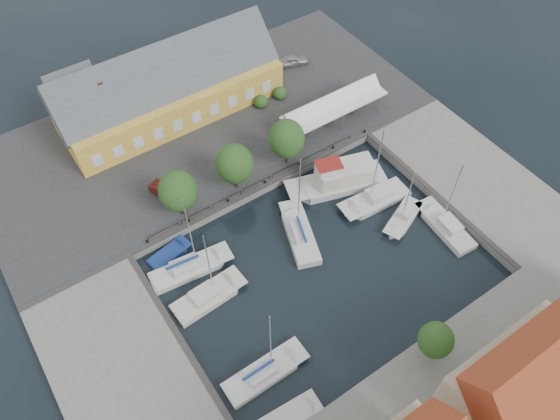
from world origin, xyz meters
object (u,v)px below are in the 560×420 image
Objects in this scene: east_boat_b at (403,218)px; west_boat_d at (264,374)px; tent_canopy at (335,105)px; launch_sw at (289,417)px; east_boat_c at (446,228)px; car_silver at (293,60)px; west_boat_b at (207,297)px; car_red at (167,192)px; warehouse at (163,90)px; west_boat_a at (189,269)px; launch_nw at (169,255)px; trawler at (340,180)px; east_boat_a at (376,200)px; center_sailboat at (300,235)px.

east_boat_b is 23.71m from west_boat_d.
tent_canopy is 2.41× the size of launch_sw.
east_boat_c reaches higher than east_boat_b.
west_boat_b is at bearing 150.54° from car_silver.
tent_canopy is 12.94m from car_silver.
car_red is at bearing 84.87° from launch_sw.
west_boat_a is at bearing -111.93° from warehouse.
tent_canopy reaches higher than launch_nw.
launch_sw is (0.12, -14.32, -0.17)m from west_boat_b.
east_boat_c reaches higher than trawler.
west_boat_d is (0.26, -13.85, -0.00)m from west_boat_a.
launch_nw is (-3.47, -6.72, -1.63)m from car_red.
warehouse is 2.63× the size of west_boat_b.
east_boat_b is at bearing 15.37° from west_boat_d.
east_boat_c is at bearing -27.56° from launch_nw.
launch_sw is (-22.22, -14.53, -0.17)m from east_boat_a.
east_boat_c is at bearing -165.13° from car_silver.
tent_canopy is 27.58m from launch_nw.
east_boat_a reaches higher than launch_sw.
warehouse is 21.63m from tent_canopy.
west_boat_b reaches higher than east_boat_b.
launch_sw reaches higher than launch_nw.
car_red is 0.43× the size of east_boat_c.
car_red is 0.36× the size of center_sailboat.
west_boat_a is at bearing 156.73° from east_boat_c.
east_boat_a is at bearing 117.39° from east_boat_c.
center_sailboat is at bearing 157.57° from east_boat_b.
car_red is at bearing 138.52° from east_boat_c.
west_boat_a is at bearing -128.40° from car_red.
trawler is at bearing 1.33° from west_boat_a.
west_boat_d reaches higher than car_red.
east_boat_b is at bearing 24.99° from launch_sw.
west_boat_b reaches higher than car_silver.
trawler is (17.77, -9.14, -0.71)m from car_red.
west_boat_b is (-2.63, -13.61, -1.46)m from car_red.
launch_nw is (-1.19, 16.73, -0.18)m from west_boat_d.
east_boat_a is at bearing 0.54° from west_boat_b.
car_silver is at bearing 86.19° from east_boat_c.
east_boat_b is at bearing -22.43° from center_sailboat.
center_sailboat is 0.97× the size of trawler.
car_silver is 34.63m from launch_nw.
west_boat_d is (-22.00, -10.06, 0.01)m from east_boat_a.
east_boat_c reaches higher than launch_sw.
east_boat_a reaches higher than launch_nw.
launch_sw is at bearing -89.52° from west_boat_b.
east_boat_a is at bearing -57.77° from car_red.
trawler is 4.75m from east_boat_a.
launch_sw is (-0.22, -4.48, -0.18)m from west_boat_d.
trawler is 21.39m from launch_nw.
east_boat_c is 27.17m from west_boat_b.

